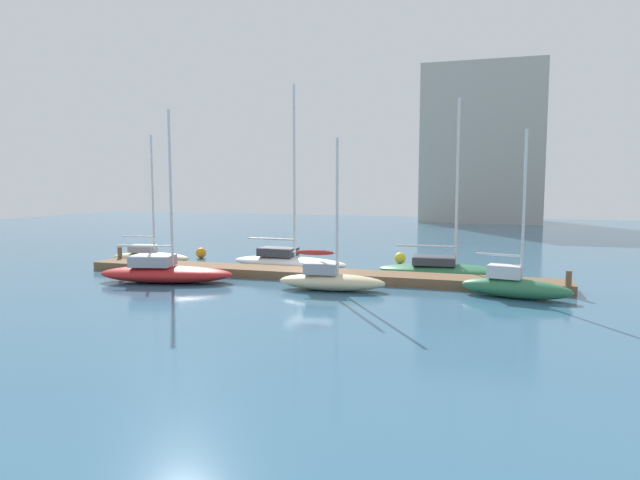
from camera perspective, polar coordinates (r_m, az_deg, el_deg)
ground_plane at (r=31.80m, az=-1.09°, el=-3.94°), size 120.00×120.00×0.00m
dock_pier at (r=31.76m, az=-1.09°, el=-3.50°), size 27.60×2.20×0.50m
dock_piling_near_end at (r=38.85m, az=-19.71°, el=-1.58°), size 0.28×0.28×1.22m
dock_piling_far_end at (r=29.35m, az=23.98°, el=-4.07°), size 0.28×0.28×1.22m
sailboat_0 at (r=39.45m, az=-16.94°, el=-1.52°), size 5.64×2.22×8.52m
sailboat_1 at (r=31.67m, az=-15.54°, el=-3.12°), size 7.66×3.93×9.29m
sailboat_2 at (r=35.33m, az=-3.30°, el=-2.04°), size 7.78×2.65×11.38m
sailboat_3 at (r=28.28m, az=1.03°, el=-3.96°), size 5.56×2.15×7.62m
sailboat_4 at (r=33.23m, az=12.75°, el=-2.82°), size 8.16×3.12×10.14m
sailboat_5 at (r=27.94m, az=19.17°, el=-4.35°), size 5.25×2.37×7.85m
mooring_buoy_yellow at (r=37.84m, az=8.15°, el=-1.84°), size 0.76×0.76×0.76m
mooring_buoy_orange at (r=41.19m, az=-12.03°, el=-1.29°), size 0.75×0.75×0.75m
harbor_building_distant at (r=81.69m, az=16.16°, el=9.24°), size 15.81×11.10×21.06m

